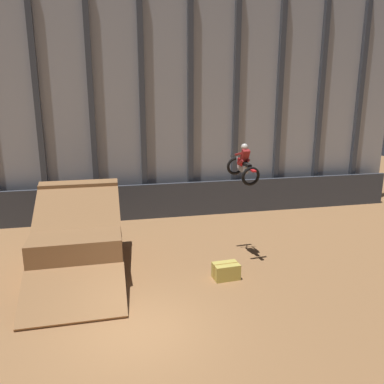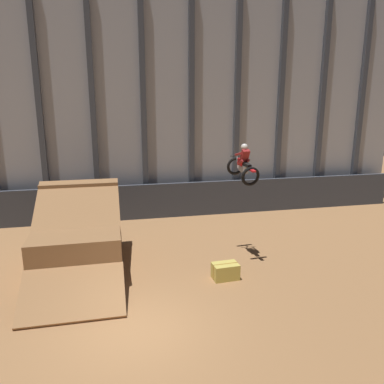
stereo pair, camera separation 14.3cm
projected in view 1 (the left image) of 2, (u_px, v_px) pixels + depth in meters
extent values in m
plane|color=#996B42|center=(139.00, 331.00, 10.29)|extent=(60.00, 60.00, 0.00)
cube|color=#A3A8B2|center=(117.00, 96.00, 19.03)|extent=(32.00, 0.12, 12.80)
cube|color=#3D424C|center=(37.00, 95.00, 18.02)|extent=(0.28, 0.28, 12.80)
cube|color=#3D424C|center=(91.00, 96.00, 18.57)|extent=(0.28, 0.28, 12.80)
cube|color=#3D424C|center=(142.00, 96.00, 19.11)|extent=(0.28, 0.28, 12.80)
cube|color=#3D424C|center=(190.00, 96.00, 19.65)|extent=(0.28, 0.28, 12.80)
cube|color=#3D424C|center=(236.00, 96.00, 20.19)|extent=(0.28, 0.28, 12.80)
cube|color=#3D424C|center=(279.00, 96.00, 20.73)|extent=(0.28, 0.28, 12.80)
cube|color=#3D424C|center=(321.00, 96.00, 21.27)|extent=(0.28, 0.28, 12.80)
cube|color=#3D424C|center=(360.00, 96.00, 21.82)|extent=(0.28, 0.28, 12.80)
cube|color=#383D47|center=(122.00, 203.00, 19.59)|extent=(31.36, 0.20, 1.87)
cube|color=olive|center=(79.00, 246.00, 13.97)|extent=(3.04, 4.08, 1.74)
cube|color=olive|center=(81.00, 217.00, 15.52)|extent=(3.10, 0.50, 2.90)
cube|color=#996B42|center=(77.00, 240.00, 13.00)|extent=(3.10, 5.92, 3.08)
torus|color=black|center=(235.00, 166.00, 15.06)|extent=(0.74, 0.25, 0.74)
torus|color=black|center=(251.00, 176.00, 13.81)|extent=(0.74, 0.25, 0.74)
cube|color=#B7B7BC|center=(243.00, 168.00, 14.35)|extent=(0.23, 0.56, 0.34)
cube|color=red|center=(242.00, 162.00, 14.43)|extent=(0.24, 0.48, 0.29)
cube|color=black|center=(247.00, 164.00, 14.07)|extent=(0.21, 0.58, 0.18)
cube|color=red|center=(253.00, 170.00, 13.63)|extent=(0.17, 0.38, 0.10)
cylinder|color=#B7B7BC|center=(238.00, 161.00, 14.82)|extent=(0.07, 0.21, 0.54)
cylinder|color=black|center=(238.00, 156.00, 14.70)|extent=(0.66, 0.05, 0.04)
cube|color=maroon|center=(245.00, 156.00, 14.15)|extent=(0.31, 0.39, 0.53)
sphere|color=silver|center=(244.00, 147.00, 14.13)|extent=(0.28, 0.31, 0.29)
cylinder|color=maroon|center=(241.00, 162.00, 14.26)|extent=(0.15, 0.43, 0.30)
cylinder|color=maroon|center=(246.00, 162.00, 14.33)|extent=(0.15, 0.43, 0.30)
cylinder|color=maroon|center=(238.00, 154.00, 14.31)|extent=(0.13, 0.53, 0.20)
cylinder|color=maroon|center=(246.00, 154.00, 14.41)|extent=(0.13, 0.53, 0.20)
cube|color=#CCB751|center=(226.00, 271.00, 13.27)|extent=(0.94, 0.65, 0.56)
cube|color=#996623|center=(226.00, 271.00, 13.27)|extent=(0.91, 0.10, 0.57)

